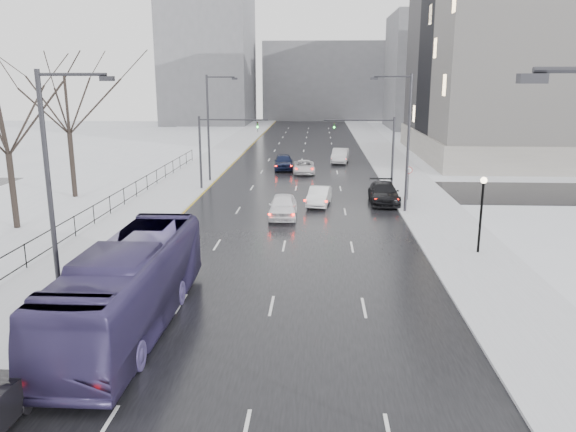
% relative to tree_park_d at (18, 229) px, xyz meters
% --- Properties ---
extents(road, '(16.00, 150.00, 0.04)m').
position_rel_tree_park_d_xyz_m(road, '(17.80, 26.00, 0.02)').
color(road, black).
rests_on(road, ground).
extents(cross_road, '(130.00, 10.00, 0.04)m').
position_rel_tree_park_d_xyz_m(cross_road, '(17.80, 14.00, 0.02)').
color(cross_road, black).
rests_on(cross_road, ground).
extents(sidewalk_left, '(5.00, 150.00, 0.16)m').
position_rel_tree_park_d_xyz_m(sidewalk_left, '(7.30, 26.00, 0.08)').
color(sidewalk_left, silver).
rests_on(sidewalk_left, ground).
extents(sidewalk_right, '(5.00, 150.00, 0.16)m').
position_rel_tree_park_d_xyz_m(sidewalk_right, '(28.30, 26.00, 0.08)').
color(sidewalk_right, silver).
rests_on(sidewalk_right, ground).
extents(park_strip, '(14.00, 150.00, 0.12)m').
position_rel_tree_park_d_xyz_m(park_strip, '(-2.20, 26.00, 0.06)').
color(park_strip, white).
rests_on(park_strip, ground).
extents(tree_park_d, '(8.75, 8.75, 12.50)m').
position_rel_tree_park_d_xyz_m(tree_park_d, '(0.00, 0.00, 0.00)').
color(tree_park_d, black).
rests_on(tree_park_d, ground).
extents(tree_park_e, '(9.45, 9.45, 13.50)m').
position_rel_tree_park_d_xyz_m(tree_park_e, '(-0.40, 10.00, 0.00)').
color(tree_park_e, black).
rests_on(tree_park_e, ground).
extents(iron_fence, '(0.06, 70.00, 1.30)m').
position_rel_tree_park_d_xyz_m(iron_fence, '(4.80, -4.00, 0.91)').
color(iron_fence, black).
rests_on(iron_fence, sidewalk_left).
extents(streetlight_r_mid, '(2.95, 0.25, 10.00)m').
position_rel_tree_park_d_xyz_m(streetlight_r_mid, '(25.97, 6.00, 5.62)').
color(streetlight_r_mid, '#2D2D33').
rests_on(streetlight_r_mid, ground).
extents(streetlight_l_near, '(2.95, 0.25, 10.00)m').
position_rel_tree_park_d_xyz_m(streetlight_l_near, '(9.63, -14.00, 5.62)').
color(streetlight_l_near, '#2D2D33').
rests_on(streetlight_l_near, ground).
extents(streetlight_l_far, '(2.95, 0.25, 10.00)m').
position_rel_tree_park_d_xyz_m(streetlight_l_far, '(9.63, 18.00, 5.62)').
color(streetlight_l_far, '#2D2D33').
rests_on(streetlight_l_far, ground).
extents(lamppost_r_mid, '(0.36, 0.36, 4.28)m').
position_rel_tree_park_d_xyz_m(lamppost_r_mid, '(28.80, -4.00, 2.94)').
color(lamppost_r_mid, black).
rests_on(lamppost_r_mid, sidewalk_right).
extents(mast_signal_right, '(6.10, 0.33, 6.50)m').
position_rel_tree_park_d_xyz_m(mast_signal_right, '(25.13, 14.00, 4.11)').
color(mast_signal_right, '#2D2D33').
rests_on(mast_signal_right, ground).
extents(mast_signal_left, '(6.10, 0.33, 6.50)m').
position_rel_tree_park_d_xyz_m(mast_signal_left, '(10.47, 14.00, 4.11)').
color(mast_signal_left, '#2D2D33').
rests_on(mast_signal_left, ground).
extents(no_uturn_sign, '(0.60, 0.06, 2.70)m').
position_rel_tree_park_d_xyz_m(no_uturn_sign, '(27.00, 10.00, 2.30)').
color(no_uturn_sign, '#2D2D33').
rests_on(no_uturn_sign, sidewalk_right).
extents(bldg_far_right, '(24.00, 20.00, 22.00)m').
position_rel_tree_park_d_xyz_m(bldg_far_right, '(45.80, 81.00, 11.00)').
color(bldg_far_right, slate).
rests_on(bldg_far_right, ground).
extents(bldg_far_left, '(18.00, 22.00, 28.00)m').
position_rel_tree_park_d_xyz_m(bldg_far_left, '(-4.20, 91.00, 14.00)').
color(bldg_far_left, slate).
rests_on(bldg_far_left, ground).
extents(bldg_far_center, '(30.00, 18.00, 18.00)m').
position_rel_tree_park_d_xyz_m(bldg_far_center, '(21.80, 106.00, 9.00)').
color(bldg_far_center, slate).
rests_on(bldg_far_center, ground).
extents(bus, '(2.97, 12.53, 3.49)m').
position_rel_tree_park_d_xyz_m(bus, '(12.47, -14.47, 1.78)').
color(bus, '#3C3363').
rests_on(bus, road).
extents(sedan_center_near, '(2.00, 4.83, 1.64)m').
position_rel_tree_park_d_xyz_m(sedan_center_near, '(17.30, 4.06, 0.86)').
color(sedan_center_near, white).
rests_on(sedan_center_near, road).
extents(sedan_right_near, '(2.09, 4.51, 1.43)m').
position_rel_tree_park_d_xyz_m(sedan_right_near, '(19.87, 8.16, 0.76)').
color(sedan_right_near, white).
rests_on(sedan_right_near, road).
extents(sedan_right_cross, '(2.44, 4.88, 1.33)m').
position_rel_tree_park_d_xyz_m(sedan_right_cross, '(18.30, 23.33, 0.70)').
color(sedan_right_cross, silver).
rests_on(sedan_right_cross, road).
extents(sedan_right_far, '(2.29, 5.53, 1.60)m').
position_rel_tree_park_d_xyz_m(sedan_right_far, '(25.00, 9.24, 0.84)').
color(sedan_right_far, black).
rests_on(sedan_right_far, road).
extents(sedan_center_far, '(2.27, 5.01, 1.67)m').
position_rel_tree_park_d_xyz_m(sedan_center_far, '(16.02, 25.70, 0.88)').
color(sedan_center_far, '#121937').
rests_on(sedan_center_far, road).
extents(sedan_right_distant, '(2.35, 5.22, 1.66)m').
position_rel_tree_park_d_xyz_m(sedan_right_distant, '(22.35, 31.07, 0.87)').
color(sedan_right_distant, silver).
rests_on(sedan_right_distant, road).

